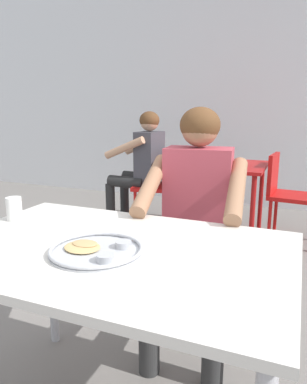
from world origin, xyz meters
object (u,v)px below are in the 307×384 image
(drinking_cup, at_px, (14,208))
(table_background_red, at_px, (216,172))
(chair_foreground, at_px, (201,242))
(table_foreground, at_px, (113,266))
(diner_foreground, at_px, (195,209))
(thali_tray, at_px, (96,249))
(chair_red_right, at_px, (286,191))
(chair_red_left, at_px, (160,182))
(patron_background, at_px, (142,159))

(drinking_cup, relative_size, table_background_red, 0.11)
(chair_foreground, height_order, table_background_red, chair_foreground)
(table_foreground, height_order, diner_foreground, diner_foreground)
(thali_tray, bearing_deg, chair_red_right, 78.42)
(chair_red_right, bearing_deg, chair_red_left, -176.69)
(thali_tray, relative_size, chair_red_left, 0.38)
(table_foreground, relative_size, drinking_cup, 12.31)
(thali_tray, relative_size, patron_background, 0.26)
(chair_red_right, bearing_deg, chair_foreground, -103.98)
(thali_tray, height_order, patron_background, patron_background)
(thali_tray, bearing_deg, table_background_red, 93.38)
(patron_background, bearing_deg, thali_tray, -69.15)
(diner_foreground, xyz_separation_m, table_background_red, (-0.28, 1.73, -0.10))
(drinking_cup, height_order, chair_red_right, drinking_cup)
(diner_foreground, distance_m, chair_red_right, 1.83)
(patron_background, bearing_deg, diner_foreground, -58.22)
(table_foreground, relative_size, chair_foreground, 1.49)
(chair_red_right, bearing_deg, table_background_red, -176.15)
(drinking_cup, distance_m, diner_foreground, 0.86)
(table_foreground, xyz_separation_m, thali_tray, (-0.02, -0.07, 0.09))
(table_foreground, xyz_separation_m, chair_red_left, (-0.74, 2.36, -0.19))
(drinking_cup, relative_size, chair_red_right, 0.12)
(drinking_cup, relative_size, diner_foreground, 0.08)
(chair_foreground, xyz_separation_m, table_background_red, (-0.27, 1.52, 0.15))
(drinking_cup, relative_size, patron_background, 0.08)
(table_foreground, height_order, chair_red_left, chair_red_left)
(diner_foreground, distance_m, chair_red_left, 1.92)
(diner_foreground, relative_size, chair_red_left, 1.49)
(patron_background, bearing_deg, table_foreground, -68.14)
(diner_foreground, height_order, chair_red_left, diner_foreground)
(thali_tray, relative_size, diner_foreground, 0.26)
(chair_foreground, relative_size, table_background_red, 0.89)
(table_background_red, bearing_deg, drinking_cup, -99.53)
(thali_tray, xyz_separation_m, table_background_red, (-0.14, 2.45, -0.13))
(table_background_red, height_order, patron_background, patron_background)
(drinking_cup, height_order, table_background_red, drinking_cup)
(diner_foreground, xyz_separation_m, chair_red_right, (0.37, 1.78, -0.25))
(thali_tray, bearing_deg, chair_foreground, 82.53)
(chair_red_left, relative_size, patron_background, 0.69)
(thali_tray, xyz_separation_m, chair_foreground, (0.12, 0.93, -0.28))
(thali_tray, xyz_separation_m, chair_red_right, (0.51, 2.50, -0.28))
(thali_tray, distance_m, chair_red_right, 2.56)
(table_foreground, bearing_deg, chair_red_left, 107.36)
(chair_foreground, xyz_separation_m, diner_foreground, (0.02, -0.21, 0.25))
(thali_tray, relative_size, chair_red_right, 0.38)
(table_background_red, bearing_deg, thali_tray, -86.62)
(thali_tray, distance_m, table_background_red, 2.46)
(diner_foreground, distance_m, table_background_red, 1.76)
(chair_foreground, bearing_deg, diner_foreground, -85.22)
(chair_red_left, xyz_separation_m, chair_red_right, (1.23, 0.07, -0.01))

